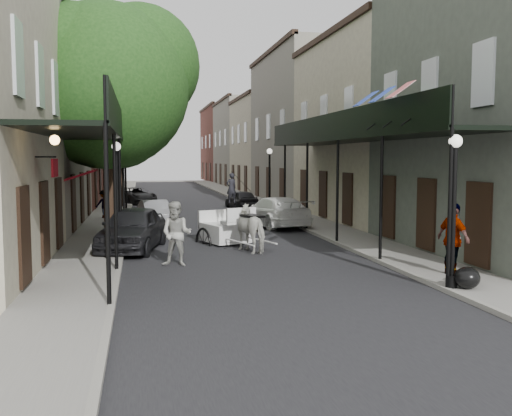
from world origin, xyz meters
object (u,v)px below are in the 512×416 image
car_left_near (133,228)px  lamppost_left (117,193)px  lamppost_right_far (270,179)px  pedestrian_sidewalk_left (104,204)px  tree_near (116,80)px  horse (254,228)px  lamppost_right_near (454,209)px  pedestrian_sidewalk_right (453,239)px  car_right_far (241,199)px  car_left_mid (155,212)px  car_right_near (275,212)px  pedestrian_walking (177,234)px  tree_far (125,119)px  carriage (220,215)px  car_left_far (136,196)px

car_left_near → lamppost_left: bearing=-158.0°
lamppost_right_far → pedestrian_sidewalk_left: (-9.29, -1.46, -1.19)m
tree_near → horse: 9.05m
lamppost_right_near → pedestrian_sidewalk_right: lamppost_right_near is taller
lamppost_right_near → lamppost_left: bearing=135.7°
lamppost_right_near → lamppost_right_far: same height
pedestrian_sidewalk_right → car_right_far: 22.65m
tree_near → car_left_mid: 7.21m
lamppost_right_far → pedestrian_sidewalk_left: size_ratio=2.52×
lamppost_right_near → car_right_near: lamppost_right_near is taller
pedestrian_walking → car_right_far: pedestrian_walking is taller
lamppost_right_far → car_left_mid: size_ratio=1.04×
tree_far → lamppost_right_far: bearing=-36.5°
lamppost_right_near → carriage: size_ratio=1.35×
lamppost_right_near → pedestrian_sidewalk_left: bearing=116.6°
lamppost_right_far → car_left_mid: 7.94m
carriage → pedestrian_sidewalk_right: bearing=-76.3°
lamppost_right_far → carriage: lamppost_right_far is taller
tree_near → lamppost_left: (0.10, -4.18, -4.44)m
lamppost_left → car_right_far: bearing=65.7°
car_right_far → pedestrian_sidewalk_right: bearing=86.7°
pedestrian_sidewalk_right → car_left_near: bearing=40.3°
lamppost_right_near → car_left_mid: bearing=112.7°
car_left_near → car_right_near: car_left_near is taller
horse → car_left_near: size_ratio=0.42×
lamppost_left → lamppost_right_far: bearing=55.7°
lamppost_right_near → lamppost_right_far: size_ratio=1.00×
tree_far → horse: (4.82, -19.20, -5.02)m
car_right_near → horse: bearing=60.1°
tree_near → lamppost_right_far: tree_near is taller
pedestrian_walking → pedestrian_sidewalk_left: 14.08m
lamppost_right_near → car_left_far: 30.23m
lamppost_right_near → lamppost_left: (-8.20, 8.00, 0.00)m
lamppost_right_near → car_right_near: size_ratio=0.75×
tree_near → car_left_far: 18.02m
pedestrian_sidewalk_right → lamppost_right_near: bearing=137.0°
tree_far → car_left_mid: size_ratio=2.40×
lamppost_right_near → car_right_far: size_ratio=1.05×
car_left_far → horse: bearing=-99.2°
pedestrian_walking → car_right_near: size_ratio=0.40×
lamppost_right_near → tree_far: bearing=107.7°
carriage → lamppost_right_far: bearing=48.1°
lamppost_left → carriage: size_ratio=1.35×
lamppost_right_far → carriage: 11.53m
pedestrian_walking → car_right_near: 10.46m
tree_near → lamppost_left: bearing=-88.7°
pedestrian_sidewalk_left → car_left_near: 10.58m
tree_near → car_left_mid: (1.60, 3.82, -5.90)m
pedestrian_sidewalk_right → carriage: bearing=21.5°
tree_near → pedestrian_walking: size_ratio=4.90×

